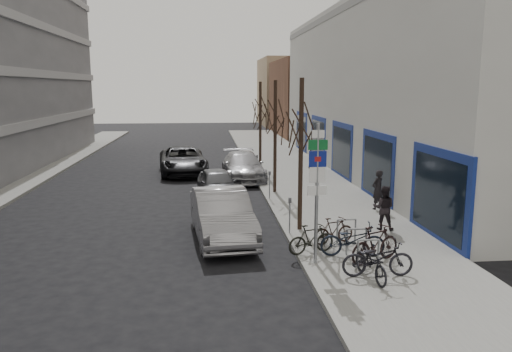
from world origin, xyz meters
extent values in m
plane|color=black|center=(0.00, 0.00, 0.00)|extent=(120.00, 120.00, 0.00)
cube|color=slate|center=(4.50, 10.00, 0.07)|extent=(5.00, 70.00, 0.15)
cube|color=#B7B7B2|center=(17.00, 16.00, 5.00)|extent=(20.00, 32.00, 10.00)
cube|color=brown|center=(13.00, 40.00, 4.00)|extent=(12.00, 14.00, 8.00)
cube|color=#937A5B|center=(13.50, 55.00, 4.50)|extent=(13.00, 12.00, 9.00)
cylinder|color=gray|center=(2.40, 0.00, 2.10)|extent=(0.10, 0.10, 4.20)
cube|color=white|center=(2.40, -0.03, 3.90)|extent=(0.35, 0.03, 0.22)
cube|color=#0C5926|center=(2.40, -0.03, 3.60)|extent=(0.55, 0.03, 0.28)
cube|color=navy|center=(2.40, -0.03, 3.20)|extent=(0.50, 0.03, 0.45)
cube|color=maroon|center=(2.40, -0.04, 3.20)|extent=(0.18, 0.02, 0.14)
cube|color=white|center=(2.40, -0.03, 2.75)|extent=(0.45, 0.03, 0.45)
cube|color=white|center=(2.40, -0.03, 2.30)|extent=(0.55, 0.03, 0.28)
cylinder|color=gray|center=(3.50, -0.50, 0.55)|extent=(0.06, 0.06, 0.80)
cylinder|color=gray|center=(4.10, -0.50, 0.55)|extent=(0.06, 0.06, 0.80)
cylinder|color=gray|center=(3.80, -0.50, 0.95)|extent=(0.60, 0.06, 0.06)
cylinder|color=gray|center=(3.50, 0.60, 0.55)|extent=(0.06, 0.06, 0.80)
cylinder|color=gray|center=(4.10, 0.60, 0.55)|extent=(0.06, 0.06, 0.80)
cylinder|color=gray|center=(3.80, 0.60, 0.95)|extent=(0.60, 0.06, 0.06)
cylinder|color=gray|center=(3.50, 1.70, 0.55)|extent=(0.06, 0.06, 0.80)
cylinder|color=gray|center=(4.10, 1.70, 0.55)|extent=(0.06, 0.06, 0.80)
cylinder|color=gray|center=(3.80, 1.70, 0.95)|extent=(0.60, 0.06, 0.06)
cylinder|color=black|center=(2.60, 3.50, 2.75)|extent=(0.16, 0.16, 5.50)
cylinder|color=black|center=(2.60, 10.00, 2.75)|extent=(0.16, 0.16, 5.50)
cylinder|color=black|center=(2.60, 16.50, 2.75)|extent=(0.16, 0.16, 5.50)
cylinder|color=gray|center=(2.15, 3.00, 0.70)|extent=(0.05, 0.05, 1.10)
cube|color=#3F3F44|center=(2.15, 3.00, 1.33)|extent=(0.10, 0.08, 0.18)
cylinder|color=gray|center=(2.15, 8.50, 0.70)|extent=(0.05, 0.05, 1.10)
cube|color=#3F3F44|center=(2.15, 8.50, 1.33)|extent=(0.10, 0.08, 0.18)
cylinder|color=gray|center=(2.15, 14.00, 0.70)|extent=(0.05, 0.05, 1.10)
cube|color=#3F3F44|center=(2.15, 14.00, 1.33)|extent=(0.10, 0.08, 0.18)
imported|color=black|center=(3.59, -1.38, 0.67)|extent=(0.77, 1.78, 1.05)
imported|color=black|center=(4.13, -0.14, 0.72)|extent=(1.91, 1.34, 1.13)
imported|color=black|center=(3.63, 0.45, 0.74)|extent=(2.00, 0.83, 1.18)
imported|color=black|center=(2.45, 0.82, 0.62)|extent=(1.62, 0.89, 0.94)
imported|color=black|center=(3.83, -1.20, 0.74)|extent=(1.96, 0.67, 1.18)
imported|color=black|center=(3.38, 1.71, 0.60)|extent=(1.54, 0.89, 0.90)
imported|color=#949398|center=(-0.20, 3.04, 0.85)|extent=(2.32, 5.31, 1.70)
imported|color=#4B4C50|center=(-0.20, 9.47, 0.70)|extent=(2.13, 4.28, 1.40)
imported|color=#96969A|center=(1.37, 14.12, 0.77)|extent=(2.39, 5.40, 1.54)
imported|color=black|center=(-2.11, 16.52, 0.81)|extent=(3.27, 6.07, 1.62)
imported|color=black|center=(6.37, 6.11, 0.98)|extent=(0.72, 0.66, 1.66)
imported|color=black|center=(5.56, 3.14, 0.95)|extent=(0.70, 0.59, 1.61)
camera|label=1|loc=(-0.71, -13.58, 5.19)|focal=35.00mm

